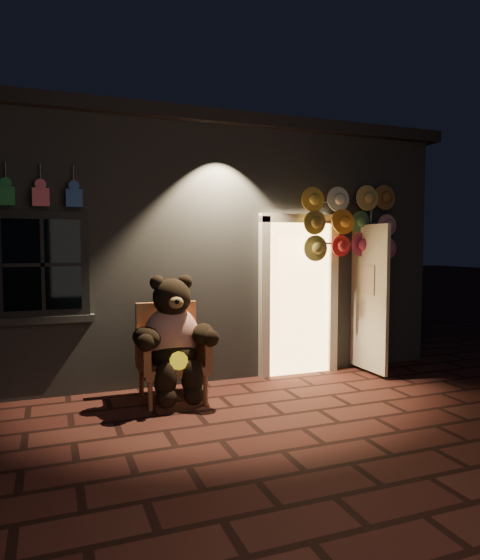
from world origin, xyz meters
TOP-DOWN VIEW (x-y plane):
  - ground at (0.00, 0.00)m, footprint 60.00×60.00m
  - shop_building at (0.00, 3.99)m, footprint 7.30×5.95m
  - wicker_armchair at (-0.55, 1.00)m, footprint 0.76×0.69m
  - teddy_bear at (-0.55, 0.85)m, footprint 1.02×0.79m
  - hat_rack at (2.08, 1.28)m, footprint 1.45×0.22m

SIDE VIEW (x-z plane):
  - ground at x=0.00m, z-range 0.00..0.00m
  - wicker_armchair at x=-0.55m, z-range 0.00..1.09m
  - teddy_bear at x=-0.55m, z-range 0.03..1.43m
  - shop_building at x=0.00m, z-range -0.02..3.49m
  - hat_rack at x=2.08m, z-range 0.77..3.34m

